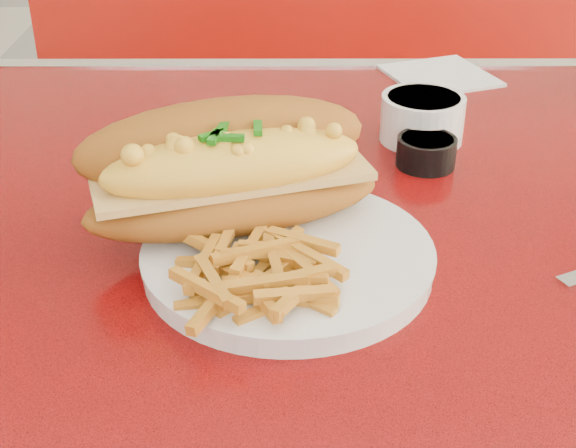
{
  "coord_description": "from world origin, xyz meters",
  "views": [
    {
      "loc": [
        -0.09,
        -0.63,
        1.12
      ],
      "look_at": [
        -0.09,
        -0.09,
        0.81
      ],
      "focal_mm": 50.0,
      "sensor_mm": 36.0,
      "label": 1
    }
  ],
  "objects_px": {
    "mac_hoagie": "(230,169)",
    "sauce_cup_left": "(200,120)",
    "dinner_plate": "(288,257)",
    "fork": "(349,225)",
    "booth_bench_far": "(329,222)",
    "sauce_cup_right": "(426,150)",
    "diner_table": "(374,349)",
    "gravy_ramekin": "(422,117)"
  },
  "relations": [
    {
      "from": "mac_hoagie",
      "to": "sauce_cup_left",
      "type": "height_order",
      "value": "mac_hoagie"
    },
    {
      "from": "dinner_plate",
      "to": "fork",
      "type": "height_order",
      "value": "same"
    },
    {
      "from": "dinner_plate",
      "to": "sauce_cup_left",
      "type": "xyz_separation_m",
      "value": [
        -0.09,
        0.27,
        0.0
      ]
    },
    {
      "from": "booth_bench_far",
      "to": "fork",
      "type": "height_order",
      "value": "booth_bench_far"
    },
    {
      "from": "booth_bench_far",
      "to": "sauce_cup_right",
      "type": "relative_size",
      "value": 19.96
    },
    {
      "from": "sauce_cup_right",
      "to": "diner_table",
      "type": "bearing_deg",
      "value": -119.13
    },
    {
      "from": "sauce_cup_left",
      "to": "fork",
      "type": "bearing_deg",
      "value": -57.65
    },
    {
      "from": "gravy_ramekin",
      "to": "sauce_cup_left",
      "type": "xyz_separation_m",
      "value": [
        -0.24,
        0.02,
        -0.01
      ]
    },
    {
      "from": "fork",
      "to": "dinner_plate",
      "type": "bearing_deg",
      "value": 121.38
    },
    {
      "from": "gravy_ramekin",
      "to": "dinner_plate",
      "type": "bearing_deg",
      "value": -119.82
    },
    {
      "from": "diner_table",
      "to": "sauce_cup_left",
      "type": "xyz_separation_m",
      "value": [
        -0.18,
        0.17,
        0.18
      ]
    },
    {
      "from": "fork",
      "to": "diner_table",
      "type": "bearing_deg",
      "value": -38.49
    },
    {
      "from": "gravy_ramekin",
      "to": "sauce_cup_right",
      "type": "bearing_deg",
      "value": -93.89
    },
    {
      "from": "dinner_plate",
      "to": "diner_table",
      "type": "bearing_deg",
      "value": 47.26
    },
    {
      "from": "gravy_ramekin",
      "to": "sauce_cup_left",
      "type": "bearing_deg",
      "value": 175.34
    },
    {
      "from": "booth_bench_far",
      "to": "gravy_ramekin",
      "type": "bearing_deg",
      "value": -85.19
    },
    {
      "from": "diner_table",
      "to": "fork",
      "type": "relative_size",
      "value": 9.26
    },
    {
      "from": "diner_table",
      "to": "dinner_plate",
      "type": "distance_m",
      "value": 0.21
    },
    {
      "from": "diner_table",
      "to": "gravy_ramekin",
      "type": "relative_size",
      "value": 10.63
    },
    {
      "from": "gravy_ramekin",
      "to": "diner_table",
      "type": "bearing_deg",
      "value": -109.68
    },
    {
      "from": "sauce_cup_right",
      "to": "fork",
      "type": "bearing_deg",
      "value": -120.61
    },
    {
      "from": "diner_table",
      "to": "sauce_cup_left",
      "type": "distance_m",
      "value": 0.31
    },
    {
      "from": "fork",
      "to": "sauce_cup_left",
      "type": "bearing_deg",
      "value": 26.77
    },
    {
      "from": "booth_bench_far",
      "to": "fork",
      "type": "bearing_deg",
      "value": -92.4
    },
    {
      "from": "fork",
      "to": "sauce_cup_right",
      "type": "height_order",
      "value": "sauce_cup_right"
    },
    {
      "from": "diner_table",
      "to": "fork",
      "type": "bearing_deg",
      "value": -122.91
    },
    {
      "from": "sauce_cup_left",
      "to": "sauce_cup_right",
      "type": "bearing_deg",
      "value": -19.46
    },
    {
      "from": "dinner_plate",
      "to": "fork",
      "type": "distance_m",
      "value": 0.06
    },
    {
      "from": "diner_table",
      "to": "booth_bench_far",
      "type": "distance_m",
      "value": 0.87
    },
    {
      "from": "diner_table",
      "to": "booth_bench_far",
      "type": "height_order",
      "value": "booth_bench_far"
    },
    {
      "from": "booth_bench_far",
      "to": "dinner_plate",
      "type": "relative_size",
      "value": 4.42
    },
    {
      "from": "fork",
      "to": "sauce_cup_right",
      "type": "distance_m",
      "value": 0.17
    },
    {
      "from": "gravy_ramekin",
      "to": "fork",
      "type": "bearing_deg",
      "value": -113.51
    },
    {
      "from": "mac_hoagie",
      "to": "sauce_cup_right",
      "type": "xyz_separation_m",
      "value": [
        0.19,
        0.14,
        -0.05
      ]
    },
    {
      "from": "diner_table",
      "to": "fork",
      "type": "height_order",
      "value": "fork"
    },
    {
      "from": "booth_bench_far",
      "to": "gravy_ramekin",
      "type": "relative_size",
      "value": 10.37
    },
    {
      "from": "dinner_plate",
      "to": "mac_hoagie",
      "type": "height_order",
      "value": "mac_hoagie"
    },
    {
      "from": "gravy_ramekin",
      "to": "sauce_cup_left",
      "type": "distance_m",
      "value": 0.24
    },
    {
      "from": "diner_table",
      "to": "gravy_ramekin",
      "type": "bearing_deg",
      "value": 70.32
    },
    {
      "from": "gravy_ramekin",
      "to": "sauce_cup_right",
      "type": "height_order",
      "value": "gravy_ramekin"
    },
    {
      "from": "sauce_cup_left",
      "to": "mac_hoagie",
      "type": "bearing_deg",
      "value": -77.86
    },
    {
      "from": "dinner_plate",
      "to": "sauce_cup_left",
      "type": "bearing_deg",
      "value": 109.4
    }
  ]
}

